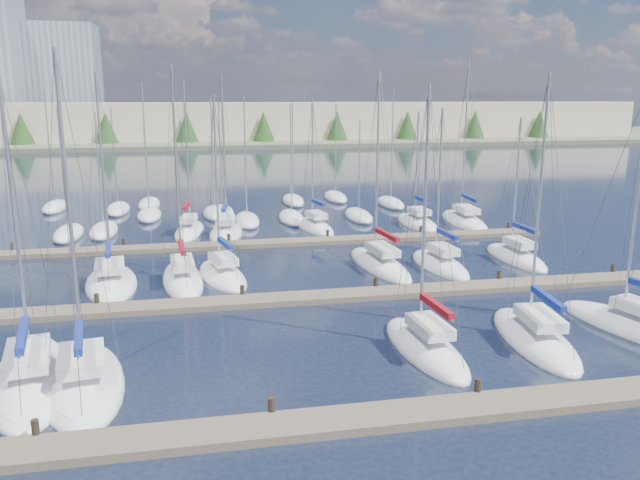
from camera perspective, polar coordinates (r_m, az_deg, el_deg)
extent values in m
plane|color=#1A2134|center=(78.72, -6.58, 4.55)|extent=(400.00, 400.00, 0.00)
cube|color=#6B5E4C|center=(23.51, 5.95, -15.79)|extent=(44.00, 1.80, 0.35)
cylinder|color=#2D261C|center=(24.05, -24.52, -15.88)|extent=(0.26, 0.26, 1.10)
cylinder|color=#2D261C|center=(23.48, -4.45, -15.39)|extent=(0.26, 0.26, 1.10)
cylinder|color=#2D261C|center=(25.53, 14.19, -13.31)|extent=(0.26, 0.26, 1.10)
cube|color=#6B5E4C|center=(36.03, -0.62, -5.27)|extent=(44.00, 1.80, 0.35)
cylinder|color=#2D261C|center=(36.73, -19.72, -5.46)|extent=(0.26, 0.26, 1.10)
cylinder|color=#2D261C|center=(36.36, -7.12, -4.96)|extent=(0.26, 0.26, 1.10)
cylinder|color=#2D261C|center=(37.72, 5.12, -4.24)|extent=(0.26, 0.26, 1.10)
cylinder|color=#2D261C|center=(40.64, 16.03, -3.44)|extent=(0.26, 0.26, 1.10)
cylinder|color=#2D261C|center=(44.82, 25.18, -2.67)|extent=(0.26, 0.26, 1.10)
cube|color=#6B5E4C|center=(49.36, -3.63, -0.26)|extent=(44.00, 1.80, 0.35)
cylinder|color=#2D261C|center=(51.65, -26.34, -0.84)|extent=(0.26, 0.26, 1.10)
cylinder|color=#2D261C|center=(50.12, -17.50, -0.46)|extent=(0.26, 0.26, 1.10)
cylinder|color=#2D261C|center=(49.85, -8.33, -0.06)|extent=(0.26, 0.26, 1.10)
cylinder|color=#2D261C|center=(50.85, 0.70, 0.34)|extent=(0.26, 0.26, 1.10)
cylinder|color=#2D261C|center=(53.05, 9.18, 0.70)|extent=(0.26, 0.26, 1.10)
cylinder|color=#2D261C|center=(56.32, 16.84, 1.02)|extent=(0.26, 0.26, 1.10)
ellipsoid|color=white|center=(46.91, 17.44, -1.67)|extent=(2.44, 7.57, 1.60)
cube|color=silver|center=(46.29, 17.77, -0.23)|extent=(1.32, 2.66, 0.50)
cylinder|color=#9EA0A5|center=(46.40, 17.53, 5.11)|extent=(0.14, 0.14, 8.92)
cylinder|color=#9EA0A5|center=(45.56, 18.23, 0.89)|extent=(0.14, 3.17, 0.10)
cube|color=navy|center=(45.54, 18.24, 1.03)|extent=(0.34, 2.92, 0.30)
ellipsoid|color=white|center=(40.79, -8.92, -3.39)|extent=(3.99, 7.58, 1.60)
cube|color=maroon|center=(40.79, -8.92, -3.39)|extent=(2.01, 3.66, 0.12)
cube|color=silver|center=(40.11, -8.85, -1.74)|extent=(1.89, 2.76, 0.50)
cylinder|color=#9EA0A5|center=(40.05, -9.44, 5.50)|extent=(0.14, 0.14, 10.47)
cylinder|color=#9EA0A5|center=(39.31, -8.69, -0.46)|extent=(0.74, 2.98, 0.10)
cube|color=navy|center=(39.29, -8.69, -0.29)|extent=(0.89, 2.79, 0.30)
ellipsoid|color=white|center=(53.34, -8.57, 0.52)|extent=(3.60, 7.65, 1.60)
cube|color=silver|center=(52.72, -8.65, 1.81)|extent=(1.79, 2.75, 0.50)
cylinder|color=#9EA0A5|center=(52.88, -8.78, 8.16)|extent=(0.14, 0.14, 12.04)
cylinder|color=#9EA0A5|center=(51.95, -8.74, 2.82)|extent=(0.49, 3.08, 0.10)
cube|color=navy|center=(51.93, -8.74, 2.95)|extent=(0.66, 2.86, 0.30)
ellipsoid|color=white|center=(59.43, 13.00, 1.61)|extent=(3.49, 9.75, 1.60)
cube|color=silver|center=(58.75, 13.22, 2.76)|extent=(1.78, 3.45, 0.50)
cylinder|color=#9EA0A5|center=(59.15, 13.14, 9.21)|extent=(0.14, 0.14, 13.56)
cylinder|color=#9EA0A5|center=(57.87, 13.53, 3.64)|extent=(0.40, 4.01, 0.10)
cube|color=navy|center=(57.85, 13.54, 3.76)|extent=(0.57, 3.71, 0.30)
ellipsoid|color=white|center=(31.89, 18.99, -8.68)|extent=(3.71, 8.60, 1.60)
cube|color=silver|center=(31.09, 19.46, -6.73)|extent=(1.83, 3.08, 0.50)
cylinder|color=#9EA0A5|center=(30.74, 19.43, 3.57)|extent=(0.14, 0.14, 11.40)
cylinder|color=#9EA0A5|center=(30.19, 20.10, -5.26)|extent=(0.54, 3.48, 0.10)
cube|color=navy|center=(30.15, 20.12, -5.04)|extent=(0.70, 3.23, 0.30)
ellipsoid|color=white|center=(54.59, -11.84, 0.67)|extent=(3.31, 7.70, 1.60)
cube|color=black|center=(54.59, -11.84, 0.67)|extent=(1.68, 3.71, 0.12)
cube|color=silver|center=(53.98, -11.96, 1.93)|extent=(1.60, 2.76, 0.50)
cylinder|color=#9EA0A5|center=(54.17, -12.08, 7.96)|extent=(0.14, 0.14, 11.72)
cylinder|color=#9EA0A5|center=(53.21, -12.11, 2.92)|extent=(0.55, 3.11, 0.10)
cube|color=maroon|center=(53.19, -12.12, 3.05)|extent=(0.71, 2.89, 0.30)
ellipsoid|color=white|center=(43.63, 10.88, -2.38)|extent=(2.88, 7.55, 1.60)
cube|color=black|center=(43.63, 10.88, -2.38)|extent=(1.48, 3.63, 0.12)
cube|color=silver|center=(42.99, 11.16, -0.84)|extent=(1.49, 2.67, 0.50)
cylinder|color=#9EA0A5|center=(43.01, 10.87, 5.37)|extent=(0.14, 0.14, 9.61)
cylinder|color=#9EA0A5|center=(42.23, 11.57, 0.36)|extent=(0.29, 3.11, 0.10)
cube|color=navy|center=(42.21, 11.58, 0.52)|extent=(0.48, 2.88, 0.30)
ellipsoid|color=white|center=(40.91, -18.53, -3.87)|extent=(3.94, 8.39, 1.60)
cube|color=silver|center=(40.18, -18.67, -2.26)|extent=(2.00, 3.00, 0.50)
cylinder|color=#9EA0A5|center=(40.19, -19.23, 5.89)|extent=(0.14, 0.14, 11.75)
cylinder|color=#9EA0A5|center=(39.29, -18.80, -1.02)|extent=(0.46, 3.40, 0.10)
cube|color=navy|center=(39.27, -18.81, -0.85)|extent=(0.63, 3.15, 0.30)
ellipsoid|color=white|center=(57.59, 8.87, 1.43)|extent=(2.81, 7.42, 1.60)
cube|color=silver|center=(57.01, 9.06, 2.63)|extent=(1.50, 2.61, 0.50)
cylinder|color=#9EA0A5|center=(57.29, 8.85, 7.01)|extent=(0.14, 0.14, 9.04)
cylinder|color=#9EA0A5|center=(56.29, 9.32, 3.58)|extent=(0.19, 3.09, 0.10)
cube|color=navy|center=(56.27, 9.32, 3.70)|extent=(0.38, 2.85, 0.30)
ellipsoid|color=white|center=(40.46, -12.43, -3.68)|extent=(3.11, 8.81, 1.60)
cube|color=silver|center=(39.69, -12.48, -2.05)|extent=(1.58, 3.12, 0.50)
cylinder|color=#9EA0A5|center=(39.74, -13.00, 6.57)|extent=(0.14, 0.14, 12.25)
cylinder|color=#9EA0A5|center=(38.77, -12.49, -0.81)|extent=(0.38, 3.63, 0.10)
cube|color=maroon|center=(38.74, -12.50, -0.64)|extent=(0.56, 3.35, 0.30)
ellipsoid|color=white|center=(28.82, -24.91, -11.58)|extent=(4.64, 9.98, 1.60)
cube|color=maroon|center=(28.82, -24.91, -11.58)|extent=(2.34, 4.81, 0.12)
cube|color=silver|center=(27.88, -25.21, -9.53)|extent=(2.21, 3.60, 0.50)
cylinder|color=#9EA0A5|center=(27.64, -26.14, 1.81)|extent=(0.14, 0.14, 11.24)
cylinder|color=#9EA0A5|center=(26.80, -25.52, -8.06)|extent=(0.82, 3.99, 0.10)
cube|color=navy|center=(26.76, -25.55, -7.82)|extent=(0.96, 3.71, 0.30)
ellipsoid|color=white|center=(43.09, 5.45, -2.40)|extent=(3.37, 9.39, 1.60)
cube|color=silver|center=(42.35, 5.72, -0.86)|extent=(1.68, 3.33, 0.50)
cylinder|color=#9EA0A5|center=(42.46, 5.27, 7.09)|extent=(0.14, 0.14, 12.03)
cylinder|color=#9EA0A5|center=(41.45, 6.14, 0.32)|extent=(0.47, 3.85, 0.10)
cube|color=maroon|center=(41.43, 6.14, 0.48)|extent=(0.64, 3.56, 0.30)
ellipsoid|color=white|center=(29.54, 9.57, -9.89)|extent=(2.87, 7.83, 1.60)
cube|color=maroon|center=(29.54, 9.57, -9.89)|extent=(1.47, 3.77, 0.12)
cube|color=silver|center=(28.73, 9.98, -7.78)|extent=(1.48, 2.77, 0.50)
cylinder|color=#9EA0A5|center=(28.24, 9.55, 2.82)|extent=(0.14, 0.14, 10.89)
cylinder|color=#9EA0A5|center=(27.86, 10.60, -6.18)|extent=(0.30, 3.23, 0.10)
cube|color=maroon|center=(27.82, 10.61, -5.95)|extent=(0.48, 2.99, 0.30)
ellipsoid|color=white|center=(35.12, 26.86, -7.40)|extent=(4.79, 9.40, 1.60)
cube|color=black|center=(35.12, 26.86, -7.40)|extent=(2.40, 4.54, 0.12)
cylinder|color=#9EA0A5|center=(33.98, 27.02, 3.44)|extent=(0.14, 0.14, 11.07)
ellipsoid|color=white|center=(55.09, -0.47, 1.06)|extent=(3.46, 7.23, 1.60)
cube|color=black|center=(55.09, -0.47, 1.06)|extent=(1.75, 3.49, 0.12)
cube|color=silver|center=(54.51, -0.35, 2.33)|extent=(1.67, 2.61, 0.50)
cylinder|color=#9EA0A5|center=(54.67, -0.69, 7.49)|extent=(0.14, 0.14, 10.19)
cylinder|color=#9EA0A5|center=(53.82, -0.14, 3.32)|extent=(0.59, 2.89, 0.10)
cube|color=navy|center=(53.80, -0.14, 3.45)|extent=(0.75, 2.69, 0.30)
ellipsoid|color=white|center=(27.62, -20.75, -12.27)|extent=(4.39, 8.81, 1.60)
cube|color=silver|center=(26.72, -20.98, -10.11)|extent=(2.16, 3.18, 0.50)
cylinder|color=#9EA0A5|center=(26.18, -21.98, 2.64)|extent=(0.14, 0.14, 12.13)
cylinder|color=#9EA0A5|center=(25.71, -21.18, -8.53)|extent=(0.64, 3.51, 0.10)
cube|color=navy|center=(25.66, -21.20, -8.28)|extent=(0.79, 3.26, 0.30)
cylinder|color=#9EA0A5|center=(69.23, -23.51, 7.84)|extent=(0.12, 0.12, 11.20)
ellipsoid|color=white|center=(69.96, -23.05, 2.75)|extent=(2.20, 6.40, 1.40)
cylinder|color=#9EA0A5|center=(61.37, -9.10, 7.72)|extent=(0.12, 0.12, 10.14)
ellipsoid|color=white|center=(62.14, -8.91, 2.46)|extent=(2.20, 6.40, 1.40)
cylinder|color=#9EA0A5|center=(61.13, -9.80, 7.84)|extent=(0.12, 0.12, 10.49)
ellipsoid|color=white|center=(61.92, -9.59, 2.40)|extent=(2.20, 6.40, 1.40)
cylinder|color=#9EA0A5|center=(70.09, 1.45, 8.48)|extent=(0.12, 0.12, 10.06)
ellipsoid|color=white|center=(70.77, 1.43, 3.89)|extent=(2.20, 6.40, 1.40)
cylinder|color=#9EA0A5|center=(65.71, -18.30, 7.24)|extent=(0.12, 0.12, 9.39)
ellipsoid|color=white|center=(66.40, -17.97, 2.65)|extent=(2.20, 6.40, 1.40)
cylinder|color=#9EA0A5|center=(55.15, -22.49, 6.17)|extent=(0.12, 0.12, 9.85)
ellipsoid|color=white|center=(56.00, -22.00, 0.51)|extent=(2.20, 6.40, 1.40)
cylinder|color=#9EA0A5|center=(55.35, -19.55, 6.14)|extent=(0.12, 0.12, 9.30)
ellipsoid|color=white|center=(56.16, -19.14, 0.77)|extent=(2.20, 6.40, 1.40)
cylinder|color=#9EA0A5|center=(66.39, 6.63, 8.85)|extent=(0.12, 0.12, 11.68)
ellipsoid|color=white|center=(67.16, 6.48, 3.32)|extent=(2.20, 6.40, 1.40)
cylinder|color=#9EA0A5|center=(57.87, -2.68, 7.37)|extent=(0.12, 0.12, 9.76)
ellipsoid|color=white|center=(58.67, -2.62, 1.98)|extent=(2.20, 6.40, 1.40)
cylinder|color=#9EA0A5|center=(67.88, -15.68, 8.66)|extent=(0.12, 0.12, 11.95)
ellipsoid|color=white|center=(68.65, -15.34, 3.15)|extent=(2.20, 6.40, 1.40)
cylinder|color=#9EA0A5|center=(59.00, 3.62, 6.83)|extent=(0.12, 0.12, 8.46)
ellipsoid|color=white|center=(59.72, 3.55, 2.17)|extent=(2.20, 6.40, 1.40)
cylinder|color=#9EA0A5|center=(61.62, -15.59, 6.48)|extent=(0.12, 0.12, 8.12)
ellipsoid|color=white|center=(62.29, -15.33, 2.18)|extent=(2.20, 6.40, 1.40)
cylinder|color=#9EA0A5|center=(67.74, -2.50, 8.29)|extent=(0.12, 0.12, 10.00)
ellipsoid|color=white|center=(68.43, -2.46, 3.57)|extent=(2.20, 6.40, 1.40)
cylinder|color=#9EA0A5|center=(57.02, -6.84, 7.60)|extent=(0.12, 0.12, 10.54)
ellipsoid|color=white|center=(57.87, -6.68, 1.75)|extent=(2.20, 6.40, 1.40)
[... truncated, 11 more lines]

